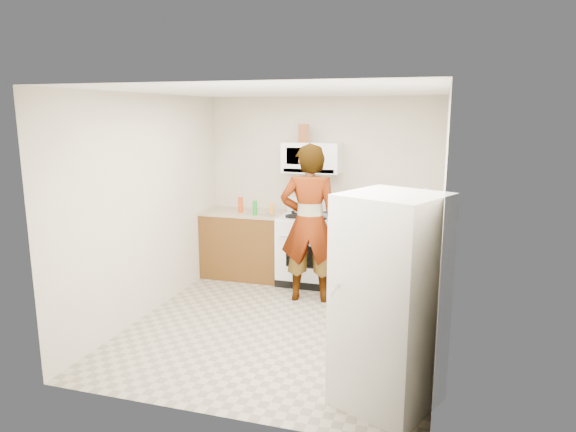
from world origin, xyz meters
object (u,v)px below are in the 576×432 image
at_px(fridge, 390,302).
at_px(kettle, 374,210).
at_px(gas_range, 309,248).
at_px(person, 309,223).
at_px(microwave, 312,157).
at_px(saucepan, 302,208).

distance_m(fridge, kettle, 2.91).
bearing_deg(gas_range, person, -75.51).
xyz_separation_m(gas_range, fridge, (1.34, -2.69, 0.36)).
bearing_deg(fridge, kettle, 124.82).
bearing_deg(microwave, person, -77.84).
xyz_separation_m(gas_range, person, (0.17, -0.64, 0.48)).
relative_size(fridge, saucepan, 7.89).
bearing_deg(kettle, fridge, -95.18).
height_order(fridge, kettle, fridge).
height_order(gas_range, kettle, gas_range).
xyz_separation_m(gas_range, saucepan, (-0.13, 0.12, 0.53)).
xyz_separation_m(gas_range, microwave, (0.00, 0.13, 1.21)).
relative_size(person, saucepan, 8.99).
bearing_deg(kettle, microwave, 167.42).
distance_m(fridge, saucepan, 3.19).
bearing_deg(saucepan, person, -68.58).
xyz_separation_m(person, saucepan, (-0.30, 0.76, 0.04)).
relative_size(gas_range, kettle, 5.96).
relative_size(microwave, fridge, 0.45).
distance_m(gas_range, kettle, 1.02).
bearing_deg(saucepan, fridge, -62.35).
height_order(microwave, saucepan, microwave).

